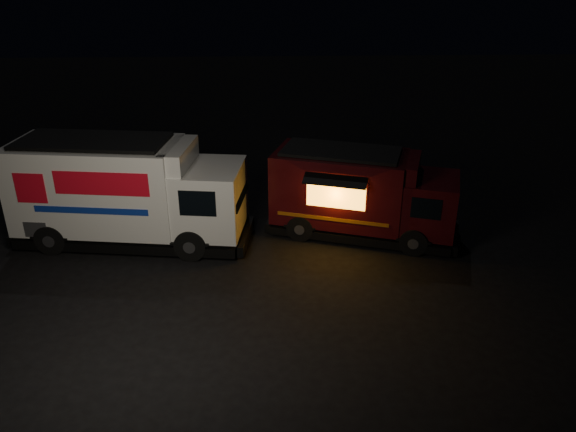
# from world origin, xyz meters

# --- Properties ---
(ground) EXTENTS (80.00, 80.00, 0.00)m
(ground) POSITION_xyz_m (0.00, 0.00, 0.00)
(ground) COLOR black
(ground) RESTS_ON ground
(white_truck) EXTENTS (7.73, 3.48, 3.38)m
(white_truck) POSITION_xyz_m (-3.13, 2.94, 1.69)
(white_truck) COLOR white
(white_truck) RESTS_ON ground
(red_truck) EXTENTS (6.54, 4.05, 2.86)m
(red_truck) POSITION_xyz_m (4.31, 3.09, 1.43)
(red_truck) COLOR #36090D
(red_truck) RESTS_ON ground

